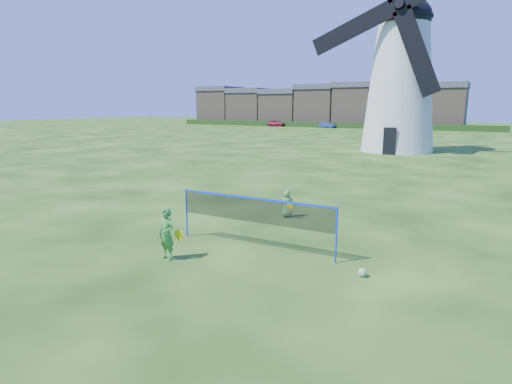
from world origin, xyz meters
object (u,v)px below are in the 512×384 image
at_px(player_boy, 287,204).
at_px(car_left, 276,123).
at_px(windmill, 401,76).
at_px(player_girl, 167,234).
at_px(car_right, 327,125).
at_px(play_ball, 363,272).
at_px(badminton_net, 254,211).

relative_size(player_boy, car_left, 0.29).
distance_m(windmill, player_girl, 32.37).
height_order(player_girl, car_right, player_girl).
distance_m(windmill, play_ball, 31.55).
distance_m(player_girl, play_ball, 5.27).
height_order(windmill, player_girl, windmill).
distance_m(badminton_net, car_left, 73.11).
xyz_separation_m(badminton_net, car_left, (-31.47, 65.99, -0.52)).
bearing_deg(car_left, player_boy, -150.15).
xyz_separation_m(player_girl, play_ball, (5.05, 1.37, -0.61)).
relative_size(play_ball, car_left, 0.06).
height_order(windmill, car_right, windmill).
height_order(badminton_net, car_right, badminton_net).
distance_m(badminton_net, player_girl, 2.61).
xyz_separation_m(windmill, badminton_net, (1.67, -29.85, -5.51)).
distance_m(player_girl, car_right, 70.69).
height_order(player_boy, play_ball, player_boy).
height_order(badminton_net, car_left, badminton_net).
bearing_deg(player_girl, car_right, 115.34).
bearing_deg(windmill, player_boy, -87.79).
relative_size(badminton_net, play_ball, 22.95).
distance_m(play_ball, car_right, 70.94).
relative_size(badminton_net, car_left, 1.39).
height_order(windmill, badminton_net, windmill).
bearing_deg(windmill, badminton_net, -86.81).
xyz_separation_m(car_left, car_right, (10.52, 0.04, -0.08)).
xyz_separation_m(player_girl, car_right, (-19.30, 68.00, -0.18)).
xyz_separation_m(badminton_net, play_ball, (3.40, -0.60, -1.03)).
relative_size(windmill, player_girl, 13.59).
xyz_separation_m(windmill, car_left, (-29.81, 36.14, -6.03)).
bearing_deg(player_boy, player_girl, 64.59).
relative_size(windmill, player_boy, 18.94).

